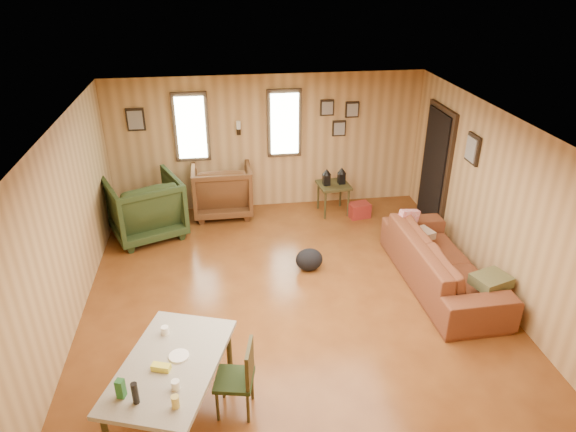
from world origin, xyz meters
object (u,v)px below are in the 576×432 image
(recliner_green, at_px, (145,204))
(dining_table, at_px, (170,369))
(side_table, at_px, (334,183))
(recliner_brown, at_px, (222,186))
(end_table, at_px, (172,204))
(sofa, at_px, (444,255))

(recliner_green, height_order, dining_table, recliner_green)
(recliner_green, bearing_deg, side_table, 164.53)
(recliner_brown, relative_size, end_table, 1.58)
(dining_table, bearing_deg, recliner_green, 118.46)
(sofa, height_order, end_table, sofa)
(recliner_brown, bearing_deg, end_table, 19.25)
(sofa, distance_m, side_table, 2.65)
(recliner_brown, distance_m, side_table, 1.98)
(recliner_brown, xyz_separation_m, end_table, (-0.86, -0.31, -0.15))
(recliner_brown, height_order, recliner_green, recliner_green)
(sofa, height_order, dining_table, dining_table)
(recliner_brown, relative_size, recliner_green, 0.94)
(side_table, distance_m, dining_table, 5.07)
(sofa, bearing_deg, dining_table, 117.04)
(end_table, xyz_separation_m, dining_table, (0.27, -4.33, 0.30))
(sofa, bearing_deg, end_table, 56.41)
(dining_table, bearing_deg, sofa, 47.41)
(recliner_green, height_order, end_table, recliner_green)
(sofa, bearing_deg, recliner_brown, 46.05)
(end_table, height_order, side_table, side_table)
(side_table, bearing_deg, recliner_brown, 172.14)
(end_table, distance_m, dining_table, 4.35)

